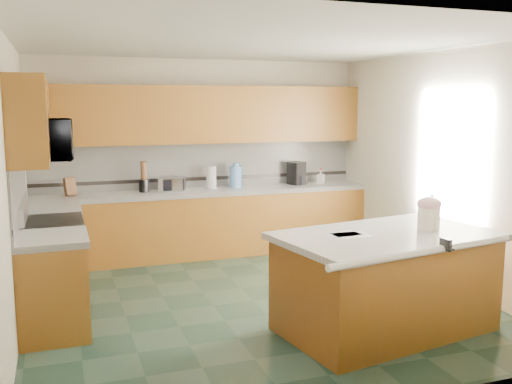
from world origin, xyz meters
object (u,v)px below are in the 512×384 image
island_base (385,285)px  island_top (387,236)px  coffee_maker (296,173)px  soap_bottle_island (431,211)px  knife_block (70,187)px  toaster_oven (172,184)px  treat_jar (429,219)px

island_base → island_top: (0.00, 0.00, 0.46)m
coffee_maker → soap_bottle_island: bearing=-109.8°
soap_bottle_island → knife_block: (-3.21, 3.10, -0.04)m
island_base → toaster_oven: toaster_oven is taller
soap_bottle_island → knife_block: soap_bottle_island is taller
treat_jar → soap_bottle_island: size_ratio=0.67×
knife_block → soap_bottle_island: bearing=-62.0°
soap_bottle_island → toaster_oven: size_ratio=0.98×
island_top → soap_bottle_island: soap_bottle_island is taller
knife_block → coffee_maker: 3.16m
knife_block → treat_jar: bearing=-64.0°
island_base → knife_block: (-2.68, 3.19, 0.61)m
island_base → soap_bottle_island: size_ratio=5.90×
soap_bottle_island → coffee_maker: coffee_maker is taller
coffee_maker → treat_jar: bearing=-111.7°
island_top → treat_jar: (0.42, -0.02, 0.14)m
island_base → treat_jar: (0.42, -0.02, 0.60)m
island_top → toaster_oven: bearing=103.4°
island_base → knife_block: bearing=120.3°
island_base → knife_block: size_ratio=8.00×
coffee_maker → toaster_oven: bearing=160.2°
soap_bottle_island → coffee_maker: size_ratio=0.97×
island_top → coffee_maker: bearing=71.8°
treat_jar → coffee_maker: coffee_maker is taller
island_top → treat_jar: 0.45m
soap_bottle_island → toaster_oven: soap_bottle_island is taller
island_top → coffee_maker: 3.26m
island_base → treat_jar: bearing=-12.7°
coffee_maker → island_base: bearing=-119.2°
island_top → coffee_maker: size_ratio=6.00×
island_base → toaster_oven: 3.52m
knife_block → island_base: bearing=-68.0°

